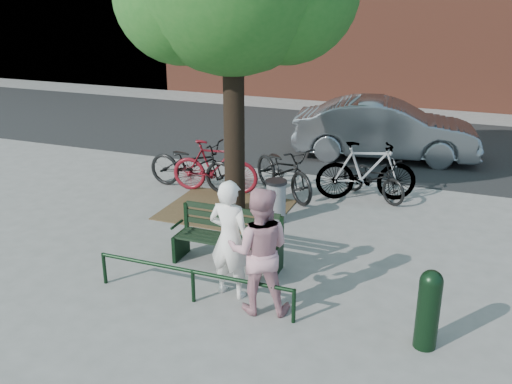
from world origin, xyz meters
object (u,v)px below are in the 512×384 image
at_px(person_right, 259,251).
at_px(bollard, 429,307).
at_px(park_bench, 229,236).
at_px(litter_bin, 276,201).
at_px(person_left, 230,239).
at_px(bicycle_c, 284,170).
at_px(parked_car, 385,129).

relative_size(person_right, bollard, 1.69).
height_order(park_bench, litter_bin, park_bench).
bearing_deg(litter_bin, person_left, -84.35).
bearing_deg(bicycle_c, person_left, -132.79).
height_order(person_left, person_right, person_right).
bearing_deg(bicycle_c, park_bench, -137.56).
relative_size(park_bench, bollard, 1.64).
xyz_separation_m(person_left, bicycle_c, (-0.61, 4.26, -0.32)).
height_order(bollard, parked_car, parked_car).
bearing_deg(parked_car, person_right, 168.64).
bearing_deg(person_right, litter_bin, -90.88).
height_order(person_right, parked_car, person_right).
bearing_deg(parked_car, bicycle_c, 148.17).
bearing_deg(park_bench, person_left, -65.20).
bearing_deg(litter_bin, parked_car, 76.38).
xyz_separation_m(park_bench, bollard, (3.20, -1.20, 0.09)).
relative_size(park_bench, litter_bin, 2.09).
distance_m(bollard, litter_bin, 4.38).
height_order(park_bench, person_right, person_right).
bearing_deg(parked_car, bollard, -175.79).
height_order(person_right, bollard, person_right).
distance_m(litter_bin, parked_car, 5.21).
bearing_deg(parked_car, park_bench, 160.50).
height_order(bicycle_c, parked_car, parked_car).
bearing_deg(person_left, bicycle_c, -75.65).
bearing_deg(person_right, park_bench, -65.79).
height_order(person_left, parked_car, person_left).
distance_m(person_right, parked_car, 8.12).
xyz_separation_m(bollard, litter_bin, (-3.07, 3.12, -0.15)).
relative_size(park_bench, person_right, 0.96).
distance_m(bollard, bicycle_c, 5.70).
bearing_deg(bollard, litter_bin, 134.50).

